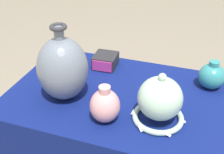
{
  "coord_description": "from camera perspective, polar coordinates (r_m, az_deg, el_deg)",
  "views": [
    {
      "loc": [
        0.28,
        -0.97,
        1.45
      ],
      "look_at": [
        -0.02,
        -0.07,
        0.85
      ],
      "focal_mm": 45.0,
      "sensor_mm": 36.0,
      "label": 1
    }
  ],
  "objects": [
    {
      "name": "display_table",
      "position": [
        1.28,
        1.49,
        -7.43
      ],
      "size": [
        0.98,
        0.64,
        0.73
      ],
      "color": "#38383D",
      "rests_on": "ground_plane"
    },
    {
      "name": "jar_round_rose",
      "position": [
        1.06,
        -1.46,
        -5.79
      ],
      "size": [
        0.12,
        0.12,
        0.15
      ],
      "color": "#D19399",
      "rests_on": "display_table"
    },
    {
      "name": "vase_dome_bell",
      "position": [
        1.06,
        9.66,
        -4.88
      ],
      "size": [
        0.21,
        0.2,
        0.21
      ],
      "color": "#A8CCB7",
      "rests_on": "display_table"
    },
    {
      "name": "cup_wide_ochre",
      "position": [
        1.41,
        -8.97,
        3.24
      ],
      "size": [
        0.13,
        0.13,
        0.08
      ],
      "color": "gold",
      "rests_on": "display_table"
    },
    {
      "name": "jar_round_teal",
      "position": [
        1.33,
        19.6,
        0.22
      ],
      "size": [
        0.12,
        0.12,
        0.13
      ],
      "color": "teal",
      "rests_on": "display_table"
    },
    {
      "name": "mosaic_tile_box",
      "position": [
        1.43,
        -1.34,
        3.33
      ],
      "size": [
        0.12,
        0.13,
        0.06
      ],
      "rotation": [
        0.0,
        0.0,
        0.04
      ],
      "color": "#232328",
      "rests_on": "display_table"
    },
    {
      "name": "vase_tall_bulbous",
      "position": [
        1.17,
        -9.98,
        1.74
      ],
      "size": [
        0.21,
        0.21,
        0.33
      ],
      "color": "slate",
      "rests_on": "display_table"
    }
  ]
}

